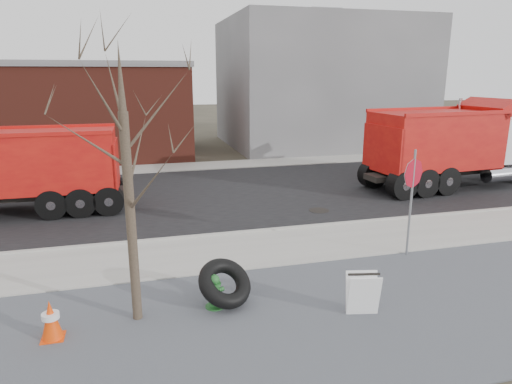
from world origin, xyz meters
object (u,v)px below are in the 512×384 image
object	(u,v)px
dump_truck_red_a	(457,143)
dump_truck_red_b	(18,167)
sandwich_board	(363,294)
fire_hydrant	(215,293)
truck_tire	(225,283)
stop_sign	(412,185)

from	to	relation	value
dump_truck_red_a	dump_truck_red_b	xyz separation A→B (m)	(-16.70, 0.41, -0.21)
sandwich_board	dump_truck_red_b	bearing A→B (deg)	143.39
fire_hydrant	sandwich_board	world-z (taller)	sandwich_board
truck_tire	stop_sign	xyz separation A→B (m)	(5.13, 1.40, 1.41)
fire_hydrant	stop_sign	size ratio (longest dim) A/B	0.26
stop_sign	sandwich_board	distance (m)	3.87
stop_sign	dump_truck_red_b	world-z (taller)	dump_truck_red_b
fire_hydrant	dump_truck_red_a	distance (m)	13.92
truck_tire	dump_truck_red_a	distance (m)	13.68
fire_hydrant	truck_tire	xyz separation A→B (m)	(0.22, 0.07, 0.16)
fire_hydrant	stop_sign	bearing A→B (deg)	-5.63
stop_sign	dump_truck_red_b	xyz separation A→B (m)	(-10.52, 6.59, -0.30)
fire_hydrant	truck_tire	world-z (taller)	truck_tire
fire_hydrant	dump_truck_red_a	bearing A→B (deg)	12.61
truck_tire	dump_truck_red_b	bearing A→B (deg)	124.03
truck_tire	sandwich_board	distance (m)	2.76
sandwich_board	dump_truck_red_b	distance (m)	12.11
fire_hydrant	sandwich_board	distance (m)	2.94
stop_sign	sandwich_board	world-z (taller)	stop_sign
truck_tire	stop_sign	world-z (taller)	stop_sign
stop_sign	dump_truck_red_b	bearing A→B (deg)	147.42
stop_sign	dump_truck_red_a	size ratio (longest dim) A/B	0.31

